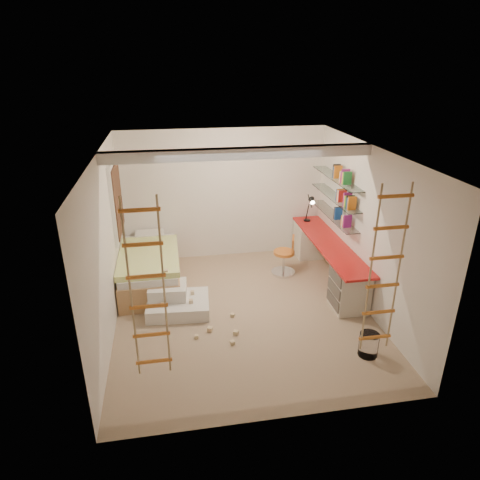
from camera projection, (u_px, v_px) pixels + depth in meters
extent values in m
plane|color=#9C8165|center=(243.00, 312.00, 6.93)|extent=(4.50, 4.50, 0.00)
cube|color=white|center=(240.00, 153.00, 6.21)|extent=(4.00, 0.18, 0.16)
cube|color=white|center=(116.00, 199.00, 7.37)|extent=(0.06, 1.15, 1.35)
cube|color=#4C2D1E|center=(118.00, 199.00, 7.37)|extent=(0.02, 1.00, 1.20)
cylinder|color=white|center=(369.00, 345.00, 5.87)|extent=(0.27, 0.27, 0.34)
cube|color=red|center=(329.00, 244.00, 7.66)|extent=(0.55, 2.80, 0.04)
cube|color=beige|center=(309.00, 239.00, 8.80)|extent=(0.52, 0.55, 0.71)
cube|color=beige|center=(350.00, 289.00, 6.90)|extent=(0.52, 0.55, 0.71)
cube|color=#4C4742|center=(335.00, 277.00, 6.76)|extent=(0.02, 0.50, 0.18)
cube|color=#4C4742|center=(334.00, 289.00, 6.84)|extent=(0.02, 0.50, 0.18)
cube|color=#4C4742|center=(333.00, 301.00, 6.93)|extent=(0.02, 0.50, 0.18)
cube|color=white|center=(333.00, 216.00, 7.79)|extent=(0.25, 1.80, 0.01)
cube|color=white|center=(335.00, 197.00, 7.65)|extent=(0.25, 1.80, 0.01)
cube|color=white|center=(337.00, 178.00, 7.51)|extent=(0.25, 1.80, 0.01)
cube|color=#AD7F51|center=(151.00, 273.00, 7.72)|extent=(1.00, 2.00, 0.45)
cube|color=white|center=(149.00, 258.00, 7.61)|extent=(0.95, 1.95, 0.12)
cube|color=#C6E730|center=(149.00, 256.00, 7.43)|extent=(1.02, 1.60, 0.10)
cube|color=white|center=(150.00, 235.00, 8.29)|extent=(0.55, 0.35, 0.12)
cylinder|color=black|center=(307.00, 220.00, 8.68)|extent=(0.14, 0.14, 0.02)
cylinder|color=black|center=(307.00, 211.00, 8.61)|extent=(0.02, 0.15, 0.36)
cylinder|color=black|center=(310.00, 201.00, 8.42)|extent=(0.02, 0.27, 0.20)
cone|color=black|center=(312.00, 200.00, 8.29)|extent=(0.12, 0.14, 0.15)
cylinder|color=#FFEABF|center=(313.00, 203.00, 8.26)|extent=(0.08, 0.04, 0.08)
cylinder|color=orange|center=(284.00, 252.00, 8.00)|extent=(0.50, 0.50, 0.06)
cube|color=#B55D22|center=(293.00, 244.00, 7.91)|extent=(0.13, 0.30, 0.28)
cylinder|color=silver|center=(284.00, 262.00, 8.08)|extent=(0.06, 0.06, 0.39)
cylinder|color=silver|center=(283.00, 272.00, 8.17)|extent=(0.57, 0.57, 0.05)
cube|color=silver|center=(178.00, 305.00, 6.92)|extent=(1.04, 0.84, 0.22)
cube|color=silver|center=(168.00, 291.00, 6.92)|extent=(0.64, 0.54, 0.22)
cube|color=#CCB284|center=(167.00, 282.00, 6.86)|extent=(0.09, 0.09, 0.08)
cube|color=#CCB284|center=(167.00, 278.00, 6.83)|extent=(0.08, 0.08, 0.07)
cube|color=#CCB284|center=(166.00, 273.00, 6.79)|extent=(0.06, 0.06, 0.12)
cube|color=#CCB284|center=(191.00, 301.00, 6.77)|extent=(0.06, 0.06, 0.06)
cube|color=#CCB284|center=(192.00, 293.00, 7.01)|extent=(0.06, 0.06, 0.06)
cube|color=#CCB284|center=(163.00, 305.00, 6.67)|extent=(0.06, 0.06, 0.06)
cube|color=#CCB284|center=(210.00, 329.00, 6.43)|extent=(0.07, 0.07, 0.07)
cube|color=#CCB284|center=(197.00, 336.00, 6.27)|extent=(0.07, 0.07, 0.07)
cube|color=#CCB284|center=(236.00, 333.00, 6.35)|extent=(0.07, 0.07, 0.07)
cube|color=#CCB284|center=(232.00, 342.00, 6.14)|extent=(0.07, 0.07, 0.07)
cube|color=#CCB284|center=(233.00, 315.00, 6.79)|extent=(0.07, 0.07, 0.07)
cube|color=#8C1E7F|center=(334.00, 210.00, 7.74)|extent=(0.14, 0.46, 0.22)
cube|color=red|center=(336.00, 191.00, 7.61)|extent=(0.14, 0.70, 0.22)
cube|color=white|center=(337.00, 172.00, 7.47)|extent=(0.14, 0.58, 0.22)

